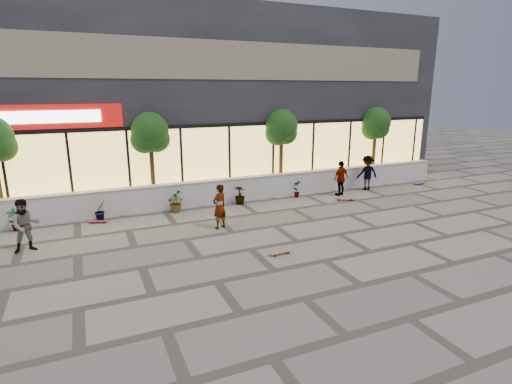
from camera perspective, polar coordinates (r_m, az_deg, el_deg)
name	(u,v)px	position (r m, az deg, el deg)	size (l,w,h in m)	color
ground	(325,261)	(11.83, 9.84, -9.64)	(80.00, 80.00, 0.00)	gray
planter_wall	(237,189)	(17.59, -2.68, 0.41)	(22.00, 0.42, 1.04)	silver
retail_building	(200,100)	(22.28, -8.02, 12.93)	(24.00, 9.17, 8.50)	black
shrub_a	(14,220)	(16.17, -31.28, -3.43)	(0.43, 0.29, 0.81)	#163D13
shrub_b	(100,210)	(16.00, -21.35, -2.46)	(0.45, 0.36, 0.81)	#163D13
shrub_c	(175,202)	(16.31, -11.52, -1.43)	(0.73, 0.63, 0.81)	#163D13
shrub_d	(240,195)	(17.08, -2.32, -0.42)	(0.45, 0.45, 0.81)	#163D13
shrub_e	(297,189)	(18.26, 5.88, 0.49)	(0.43, 0.29, 0.81)	#163D13
tree_midwest	(150,135)	(16.93, -14.88, 7.87)	(1.60, 1.50, 3.92)	#472D19
tree_mideast	(281,129)	(18.81, 3.66, 8.93)	(1.60, 1.50, 3.92)	#472D19
tree_east	(376,125)	(21.88, 16.73, 9.13)	(1.60, 1.50, 3.92)	#472D19
skater_center	(220,207)	(14.06, -5.24, -2.09)	(0.58, 0.38, 1.60)	silver
skater_left	(26,225)	(13.87, -30.05, -4.16)	(0.80, 0.62, 1.65)	tan
skater_right_near	(341,178)	(18.81, 12.04, 1.94)	(0.95, 0.40, 1.63)	silver
skater_right_far	(367,173)	(20.16, 15.58, 2.64)	(1.09, 0.63, 1.69)	maroon
skateboard_center	(280,252)	(12.06, 3.50, -8.57)	(0.75, 0.24, 0.09)	#9B6732
skateboard_left	(98,221)	(15.85, -21.61, -3.91)	(0.72, 0.39, 0.08)	red
skateboard_right_near	(345,199)	(18.15, 12.61, -0.91)	(0.88, 0.56, 0.10)	#9D5533
skateboard_right_far	(420,183)	(22.39, 22.33, 1.21)	(0.77, 0.29, 0.09)	#584D8E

